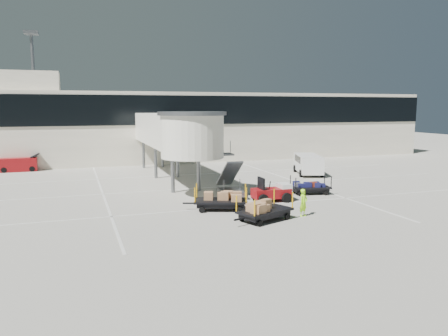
{
  "coord_description": "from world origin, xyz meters",
  "views": [
    {
      "loc": [
        -11.9,
        -23.54,
        6.36
      ],
      "look_at": [
        -1.74,
        5.76,
        2.0
      ],
      "focal_mm": 35.0,
      "sensor_mm": 36.0,
      "label": 1
    }
  ],
  "objects": [
    {
      "name": "ground",
      "position": [
        0.0,
        0.0,
        0.0
      ],
      "size": [
        140.0,
        140.0,
        0.0
      ],
      "primitive_type": "plane",
      "color": "#AFAC9C",
      "rests_on": "ground"
    },
    {
      "name": "lane_markings",
      "position": [
        -0.67,
        9.33,
        0.01
      ],
      "size": [
        40.0,
        30.0,
        0.02
      ],
      "color": "silver",
      "rests_on": "ground"
    },
    {
      "name": "terminal",
      "position": [
        -0.35,
        29.94,
        4.11
      ],
      "size": [
        64.0,
        12.11,
        15.2
      ],
      "color": "white",
      "rests_on": "ground"
    },
    {
      "name": "jet_bridge",
      "position": [
        -3.97,
        12.26,
        4.28
      ],
      "size": [
        5.7,
        20.4,
        6.03
      ],
      "color": "white",
      "rests_on": "ground"
    },
    {
      "name": "baggage_tug",
      "position": [
        0.67,
        2.76,
        0.61
      ],
      "size": [
        2.61,
        1.7,
        1.68
      ],
      "rotation": [
        0.0,
        0.0,
        -0.03
      ],
      "color": "maroon",
      "rests_on": "ground"
    },
    {
      "name": "suitcase_cart",
      "position": [
        4.39,
        4.13,
        0.49
      ],
      "size": [
        3.51,
        1.85,
        1.34
      ],
      "rotation": [
        0.0,
        0.0,
        -0.17
      ],
      "color": "black",
      "rests_on": "ground"
    },
    {
      "name": "box_cart_near",
      "position": [
        -1.84,
        -1.7,
        0.62
      ],
      "size": [
        3.93,
        2.62,
        1.53
      ],
      "rotation": [
        0.0,
        0.0,
        0.37
      ],
      "color": "black",
      "rests_on": "ground"
    },
    {
      "name": "box_cart_far",
      "position": [
        -3.58,
        1.55,
        0.6
      ],
      "size": [
        4.04,
        2.62,
        1.56
      ],
      "rotation": [
        0.0,
        0.0,
        -0.35
      ],
      "color": "black",
      "rests_on": "ground"
    },
    {
      "name": "ground_worker",
      "position": [
        0.66,
        -1.51,
        0.81
      ],
      "size": [
        0.7,
        0.59,
        1.62
      ],
      "primitive_type": "imported",
      "rotation": [
        0.0,
        0.0,
        0.42
      ],
      "color": "#A5FF1A",
      "rests_on": "ground"
    },
    {
      "name": "minivan",
      "position": [
        9.09,
        12.63,
        1.1
      ],
      "size": [
        3.41,
        5.22,
        1.84
      ],
      "rotation": [
        0.0,
        0.0,
        -0.33
      ],
      "color": "silver",
      "rests_on": "ground"
    },
    {
      "name": "belt_loader",
      "position": [
        -17.09,
        23.68,
        0.67
      ],
      "size": [
        3.66,
        1.48,
        1.77
      ],
      "rotation": [
        0.0,
        0.0,
        -0.0
      ],
      "color": "maroon",
      "rests_on": "ground"
    }
  ]
}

